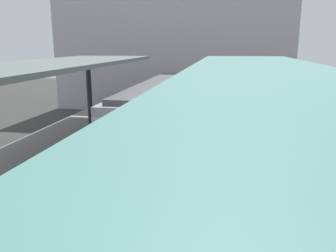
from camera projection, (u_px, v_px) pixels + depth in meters
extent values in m
plane|color=#383835|center=(116.00, 233.00, 9.25)|extent=(80.00, 80.00, 0.00)
cube|color=gray|center=(260.00, 229.00, 8.51)|extent=(4.40, 28.00, 1.00)
cube|color=#59544C|center=(116.00, 230.00, 9.23)|extent=(3.20, 28.00, 0.20)
cube|color=slate|center=(91.00, 222.00, 9.31)|extent=(0.08, 28.00, 0.14)
cube|color=slate|center=(142.00, 227.00, 9.07)|extent=(0.08, 28.00, 0.14)
cube|color=#ADADB2|center=(165.00, 117.00, 16.10)|extent=(2.70, 11.22, 2.90)
cube|color=silver|center=(133.00, 158.00, 10.73)|extent=(2.65, 0.08, 2.60)
cube|color=black|center=(137.00, 109.00, 16.25)|extent=(0.04, 10.32, 0.76)
cube|color=black|center=(194.00, 111.00, 15.80)|extent=(0.04, 10.32, 0.76)
cube|color=#515156|center=(165.00, 85.00, 15.74)|extent=(2.16, 10.66, 0.20)
cylinder|color=#333335|center=(89.00, 95.00, 16.65)|extent=(0.24, 0.24, 3.20)
cube|color=slate|center=(5.00, 70.00, 10.21)|extent=(4.18, 21.00, 0.16)
cylinder|color=#333335|center=(248.00, 99.00, 15.40)|extent=(0.24, 0.24, 3.22)
cube|color=slate|center=(265.00, 72.00, 8.96)|extent=(4.18, 21.00, 0.16)
cube|color=black|center=(273.00, 185.00, 9.44)|extent=(0.08, 0.32, 0.40)
cube|color=black|center=(315.00, 188.00, 9.26)|extent=(0.08, 0.32, 0.40)
cube|color=maroon|center=(295.00, 179.00, 9.30)|extent=(1.40, 0.40, 0.06)
cube|color=maroon|center=(294.00, 168.00, 9.42)|extent=(1.40, 0.06, 0.40)
cylinder|color=#262628|center=(205.00, 128.00, 12.21)|extent=(0.08, 0.08, 2.20)
cube|color=navy|center=(205.00, 102.00, 11.99)|extent=(0.90, 0.06, 0.32)
cube|color=#B7B2B7|center=(175.00, 38.00, 27.36)|extent=(18.00, 6.00, 11.00)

